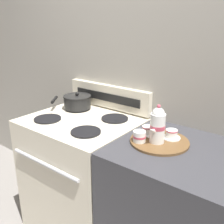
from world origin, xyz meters
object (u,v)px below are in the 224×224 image
stove (84,174)px  teapot (158,125)px  serving_tray (159,141)px  teacup_right (148,130)px  teacup_left (172,134)px  saucepan (77,101)px  creamer_jug (139,136)px

stove → teapot: (0.61, -0.02, 0.56)m
serving_tray → teacup_right: teacup_right is taller
teapot → teacup_left: bearing=65.3°
teacup_right → teacup_left: bearing=15.3°
saucepan → creamer_jug: saucepan is taller
teapot → serving_tray: bearing=83.4°
teacup_left → serving_tray: bearing=-121.2°
teacup_right → teapot: bearing=-32.2°
saucepan → teacup_left: (0.84, -0.07, -0.02)m
stove → saucepan: 0.56m
stove → teacup_right: bearing=4.3°
saucepan → serving_tray: 0.81m
teacup_left → creamer_jug: size_ratio=1.43×
serving_tray → creamer_jug: (-0.08, -0.08, 0.04)m
saucepan → teacup_right: (0.70, -0.11, -0.02)m
serving_tray → teacup_left: teacup_left is taller
stove → serving_tray: bearing=0.9°
stove → creamer_jug: creamer_jug is taller
teapot → creamer_jug: bearing=-145.3°
stove → saucepan: (-0.19, 0.15, 0.51)m
stove → creamer_jug: bearing=-8.0°
saucepan → teapot: size_ratio=1.38×
teacup_left → teacup_right: same height
teacup_left → teacup_right: 0.14m
stove → teacup_left: teacup_left is taller
saucepan → creamer_jug: size_ratio=4.20×
teacup_right → creamer_jug: size_ratio=1.43×
teapot → creamer_jug: teapot is taller
teapot → teacup_left: (0.04, 0.10, -0.08)m
serving_tray → teacup_right: (-0.10, 0.03, 0.03)m
serving_tray → teapot: (-0.00, -0.03, 0.11)m
saucepan → teacup_left: bearing=-4.8°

